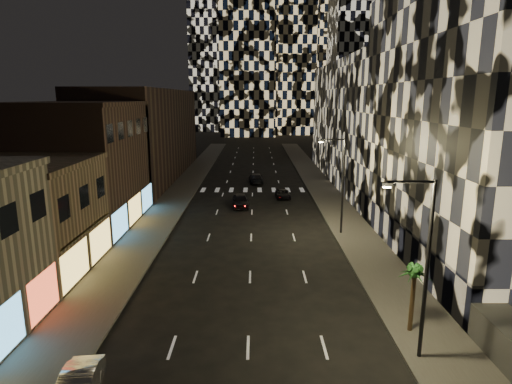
{
  "coord_description": "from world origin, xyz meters",
  "views": [
    {
      "loc": [
        0.38,
        -9.12,
        12.82
      ],
      "look_at": [
        0.44,
        21.6,
        6.0
      ],
      "focal_mm": 30.0,
      "sensor_mm": 36.0,
      "label": 1
    }
  ],
  "objects_px": {
    "streetlight_near": "(423,258)",
    "car_dark_midlane": "(241,201)",
    "car_dark_oncoming": "(256,178)",
    "car_dark_rightlane": "(283,194)",
    "streetlight_far": "(341,179)",
    "palm_tree": "(414,276)"
  },
  "relations": [
    {
      "from": "car_dark_midlane",
      "to": "car_dark_oncoming",
      "type": "bearing_deg",
      "value": 76.94
    },
    {
      "from": "car_dark_oncoming",
      "to": "car_dark_rightlane",
      "type": "relative_size",
      "value": 1.28
    },
    {
      "from": "car_dark_midlane",
      "to": "palm_tree",
      "type": "bearing_deg",
      "value": -75.52
    },
    {
      "from": "streetlight_far",
      "to": "streetlight_near",
      "type": "bearing_deg",
      "value": -90.0
    },
    {
      "from": "streetlight_near",
      "to": "palm_tree",
      "type": "bearing_deg",
      "value": 75.22
    },
    {
      "from": "streetlight_near",
      "to": "car_dark_midlane",
      "type": "xyz_separation_m",
      "value": [
        -9.72,
        30.34,
        -4.57
      ]
    },
    {
      "from": "streetlight_far",
      "to": "car_dark_oncoming",
      "type": "relative_size",
      "value": 1.84
    },
    {
      "from": "streetlight_near",
      "to": "palm_tree",
      "type": "xyz_separation_m",
      "value": [
        0.65,
        2.45,
        -2.01
      ]
    },
    {
      "from": "streetlight_near",
      "to": "streetlight_far",
      "type": "height_order",
      "value": "same"
    },
    {
      "from": "streetlight_near",
      "to": "palm_tree",
      "type": "height_order",
      "value": "streetlight_near"
    },
    {
      "from": "car_dark_rightlane",
      "to": "palm_tree",
      "type": "height_order",
      "value": "palm_tree"
    },
    {
      "from": "streetlight_far",
      "to": "car_dark_oncoming",
      "type": "distance_m",
      "value": 26.8
    },
    {
      "from": "car_dark_oncoming",
      "to": "palm_tree",
      "type": "distance_m",
      "value": 43.67
    },
    {
      "from": "car_dark_midlane",
      "to": "streetlight_far",
      "type": "bearing_deg",
      "value": -52.68
    },
    {
      "from": "car_dark_oncoming",
      "to": "car_dark_midlane",
      "type": "bearing_deg",
      "value": 79.21
    },
    {
      "from": "streetlight_far",
      "to": "car_dark_rightlane",
      "type": "relative_size",
      "value": 2.36
    },
    {
      "from": "car_dark_midlane",
      "to": "car_dark_oncoming",
      "type": "xyz_separation_m",
      "value": [
        1.87,
        14.86,
        -0.07
      ]
    },
    {
      "from": "car_dark_oncoming",
      "to": "car_dark_rightlane",
      "type": "distance_m",
      "value": 10.85
    },
    {
      "from": "car_dark_midlane",
      "to": "car_dark_rightlane",
      "type": "bearing_deg",
      "value": 34.62
    },
    {
      "from": "palm_tree",
      "to": "streetlight_far",
      "type": "bearing_deg",
      "value": 92.1
    },
    {
      "from": "car_dark_midlane",
      "to": "car_dark_oncoming",
      "type": "relative_size",
      "value": 0.94
    },
    {
      "from": "car_dark_midlane",
      "to": "streetlight_near",
      "type": "bearing_deg",
      "value": -78.14
    }
  ]
}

